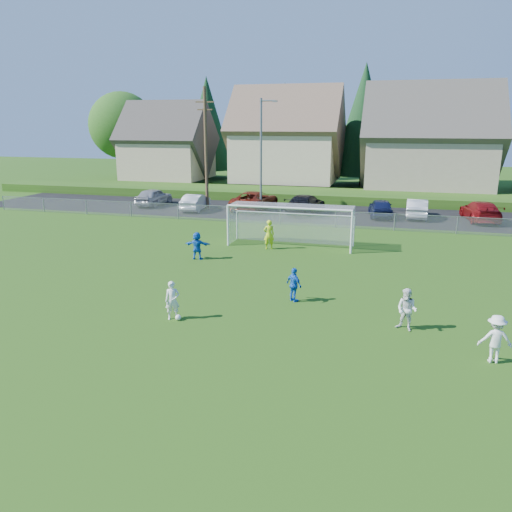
% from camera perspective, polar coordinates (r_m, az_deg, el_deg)
% --- Properties ---
extents(ground, '(160.00, 160.00, 0.00)m').
position_cam_1_polar(ground, '(15.70, -7.88, -12.32)').
color(ground, '#193D0C').
rests_on(ground, ground).
extents(asphalt_lot, '(60.00, 60.00, 0.00)m').
position_cam_1_polar(asphalt_lot, '(41.29, 7.16, 4.89)').
color(asphalt_lot, black).
rests_on(asphalt_lot, ground).
extents(grass_embankment, '(70.00, 6.00, 0.80)m').
position_cam_1_polar(grass_embankment, '(48.58, 8.46, 6.82)').
color(grass_embankment, '#1E420F').
rests_on(grass_embankment, ground).
extents(soccer_ball, '(0.22, 0.22, 0.22)m').
position_cam_1_polar(soccer_ball, '(19.04, -8.89, -6.95)').
color(soccer_ball, white).
rests_on(soccer_ball, ground).
extents(player_white_a, '(0.64, 0.55, 1.48)m').
position_cam_1_polar(player_white_a, '(18.97, -9.53, -5.03)').
color(player_white_a, white).
rests_on(player_white_a, ground).
extents(player_white_b, '(0.92, 0.85, 1.54)m').
position_cam_1_polar(player_white_b, '(18.52, 16.85, -5.90)').
color(player_white_b, white).
rests_on(player_white_b, ground).
extents(player_white_c, '(1.03, 0.64, 1.54)m').
position_cam_1_polar(player_white_c, '(17.11, 25.69, -8.54)').
color(player_white_c, white).
rests_on(player_white_c, ground).
extents(player_blue_a, '(0.88, 0.79, 1.44)m').
position_cam_1_polar(player_blue_a, '(20.59, 4.37, -3.30)').
color(player_blue_a, blue).
rests_on(player_blue_a, ground).
extents(player_blue_b, '(1.43, 0.58, 1.50)m').
position_cam_1_polar(player_blue_b, '(27.08, -6.75, 1.19)').
color(player_blue_b, blue).
rests_on(player_blue_b, ground).
extents(goalkeeper, '(0.74, 0.61, 1.73)m').
position_cam_1_polar(goalkeeper, '(29.08, 1.49, 2.47)').
color(goalkeeper, '#C8E61B').
rests_on(goalkeeper, ground).
extents(car_a, '(2.01, 4.58, 1.54)m').
position_cam_1_polar(car_a, '(45.77, -11.62, 6.65)').
color(car_a, '#929399').
rests_on(car_a, ground).
extents(car_b, '(1.68, 4.23, 1.37)m').
position_cam_1_polar(car_b, '(42.60, -6.93, 6.13)').
color(car_b, silver).
rests_on(car_b, ground).
extents(car_c, '(3.25, 6.08, 1.63)m').
position_cam_1_polar(car_c, '(42.24, -0.16, 6.34)').
color(car_c, '#66170B').
rests_on(car_c, ground).
extents(car_d, '(2.85, 5.58, 1.55)m').
position_cam_1_polar(car_d, '(40.93, 5.65, 5.94)').
color(car_d, black).
rests_on(car_d, ground).
extents(car_e, '(2.15, 4.38, 1.44)m').
position_cam_1_polar(car_e, '(40.36, 14.08, 5.35)').
color(car_e, '#11183E').
rests_on(car_e, ground).
extents(car_f, '(1.68, 4.46, 1.45)m').
position_cam_1_polar(car_f, '(40.91, 17.90, 5.21)').
color(car_f, silver).
rests_on(car_f, ground).
extents(car_g, '(2.68, 5.37, 1.50)m').
position_cam_1_polar(car_g, '(41.20, 24.28, 4.71)').
color(car_g, maroon).
rests_on(car_g, ground).
extents(soccer_goal, '(7.42, 1.90, 2.50)m').
position_cam_1_polar(soccer_goal, '(29.89, 4.07, 4.27)').
color(soccer_goal, white).
rests_on(soccer_goal, ground).
extents(chainlink_fence, '(52.06, 0.06, 1.20)m').
position_cam_1_polar(chainlink_fence, '(35.83, 5.91, 4.40)').
color(chainlink_fence, gray).
rests_on(chainlink_fence, ground).
extents(streetlight, '(1.38, 0.18, 9.00)m').
position_cam_1_polar(streetlight, '(40.14, 0.65, 11.67)').
color(streetlight, slate).
rests_on(streetlight, ground).
extents(utility_pole, '(1.60, 0.26, 10.00)m').
position_cam_1_polar(utility_pole, '(42.61, -5.75, 12.20)').
color(utility_pole, '#473321').
rests_on(utility_pole, ground).
extents(houses_row, '(53.90, 11.45, 13.27)m').
position_cam_1_polar(houses_row, '(55.36, 11.83, 14.86)').
color(houses_row, tan).
rests_on(houses_row, ground).
extents(tree_row, '(65.98, 12.36, 13.80)m').
position_cam_1_polar(tree_row, '(61.68, 11.32, 14.47)').
color(tree_row, '#382616').
rests_on(tree_row, ground).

